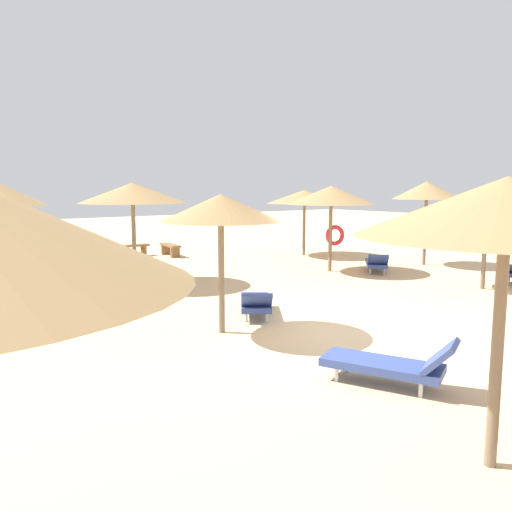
% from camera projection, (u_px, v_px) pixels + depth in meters
% --- Properties ---
extents(ground_plane, '(80.00, 80.00, 0.00)m').
position_uv_depth(ground_plane, '(348.00, 333.00, 10.00)').
color(ground_plane, '#DBBA8C').
extents(parasol_0, '(2.94, 2.94, 2.87)m').
position_uv_depth(parasol_0, '(331.00, 196.00, 17.03)').
color(parasol_0, '#75604C').
rests_on(parasol_0, ground).
extents(parasol_1, '(2.33, 2.33, 2.70)m').
position_uv_depth(parasol_1, '(221.00, 209.00, 9.74)').
color(parasol_1, '#75604C').
rests_on(parasol_1, ground).
extents(parasol_2, '(2.81, 2.81, 2.57)m').
position_uv_depth(parasol_2, '(487.00, 205.00, 14.04)').
color(parasol_2, '#75604C').
rests_on(parasol_2, ground).
extents(parasol_4, '(2.89, 2.89, 2.94)m').
position_uv_depth(parasol_4, '(507.00, 208.00, 4.91)').
color(parasol_4, '#75604C').
rests_on(parasol_4, ground).
extents(parasol_7, '(3.07, 3.07, 2.95)m').
position_uv_depth(parasol_7, '(133.00, 193.00, 14.74)').
color(parasol_7, '#75604C').
rests_on(parasol_7, ground).
extents(parasol_8, '(2.44, 2.44, 3.03)m').
position_uv_depth(parasol_8, '(427.00, 191.00, 18.45)').
color(parasol_8, '#75604C').
rests_on(parasol_8, ground).
extents(parasol_9, '(3.11, 3.11, 2.70)m').
position_uv_depth(parasol_9, '(304.00, 197.00, 21.14)').
color(parasol_9, '#75604C').
rests_on(parasol_9, ground).
extents(lounger_0, '(1.81, 1.78, 0.70)m').
position_uv_depth(lounger_0, '(376.00, 263.00, 17.15)').
color(lounger_0, '#33478C').
rests_on(lounger_0, ground).
extents(lounger_1, '(1.62, 1.92, 0.69)m').
position_uv_depth(lounger_1, '(256.00, 302.00, 11.30)').
color(lounger_1, '#33478C').
rests_on(lounger_1, ground).
extents(lounger_4, '(1.35, 1.97, 0.76)m').
position_uv_depth(lounger_4, '(391.00, 364.00, 7.33)').
color(lounger_4, '#33478C').
rests_on(lounger_4, ground).
extents(bench_0, '(0.58, 1.54, 0.49)m').
position_uv_depth(bench_0, '(170.00, 248.00, 21.13)').
color(bench_0, brown).
rests_on(bench_0, ground).
extents(bench_1, '(1.51, 0.44, 0.49)m').
position_uv_depth(bench_1, '(131.00, 248.00, 20.95)').
color(bench_1, brown).
rests_on(bench_1, ground).
extents(bench_2, '(0.63, 1.54, 0.49)m').
position_uv_depth(bench_2, '(113.00, 250.00, 20.25)').
color(bench_2, brown).
rests_on(bench_2, ground).
extents(parked_car, '(4.20, 2.43, 1.72)m').
position_uv_depth(parked_car, '(6.00, 239.00, 20.08)').
color(parked_car, '#B21E23').
rests_on(parked_car, ground).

